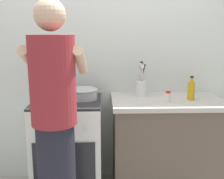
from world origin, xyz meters
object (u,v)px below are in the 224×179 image
(mixing_bowl, at_px, (83,93))
(person, at_px, (55,129))
(oil_bottle, at_px, (191,90))
(utensil_crock, at_px, (141,85))
(stove_range, at_px, (69,147))
(pot, at_px, (51,94))
(spice_bottle, at_px, (168,97))

(mixing_bowl, height_order, person, person)
(mixing_bowl, xyz_separation_m, oil_bottle, (0.97, -0.06, 0.04))
(utensil_crock, xyz_separation_m, person, (-0.68, -0.79, -0.14))
(stove_range, distance_m, person, 0.76)
(oil_bottle, bearing_deg, pot, 179.50)
(utensil_crock, bearing_deg, oil_bottle, -21.34)
(mixing_bowl, bearing_deg, person, -101.74)
(stove_range, distance_m, mixing_bowl, 0.52)
(oil_bottle, bearing_deg, utensil_crock, 158.66)
(stove_range, relative_size, oil_bottle, 4.21)
(spice_bottle, bearing_deg, mixing_bowl, 170.51)
(mixing_bowl, height_order, oil_bottle, oil_bottle)
(pot, relative_size, mixing_bowl, 0.93)
(person, bearing_deg, oil_bottle, 29.25)
(utensil_crock, height_order, oil_bottle, utensil_crock)
(mixing_bowl, relative_size, utensil_crock, 0.82)
(stove_range, height_order, pot, pot)
(spice_bottle, bearing_deg, utensil_crock, 130.74)
(utensil_crock, xyz_separation_m, oil_bottle, (0.43, -0.17, -0.02))
(mixing_bowl, xyz_separation_m, spice_bottle, (0.74, -0.12, -0.01))
(oil_bottle, bearing_deg, person, -150.75)
(utensil_crock, height_order, spice_bottle, utensil_crock)
(mixing_bowl, height_order, spice_bottle, spice_bottle)
(spice_bottle, distance_m, person, 1.05)
(pot, bearing_deg, mixing_bowl, 9.23)
(spice_bottle, relative_size, oil_bottle, 0.44)
(stove_range, relative_size, pot, 3.58)
(oil_bottle, xyz_separation_m, person, (-1.11, -0.62, -0.13))
(spice_bottle, height_order, person, person)
(person, bearing_deg, spice_bottle, 31.99)
(stove_range, bearing_deg, utensil_crock, 12.54)
(stove_range, height_order, utensil_crock, utensil_crock)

